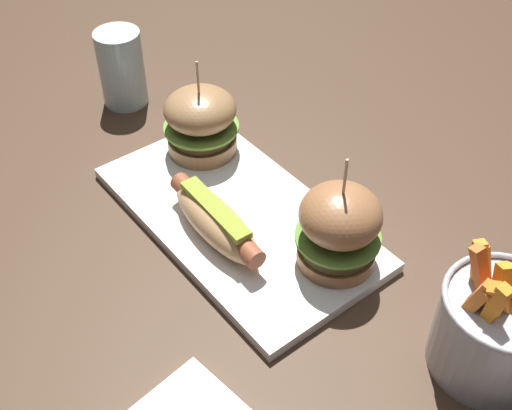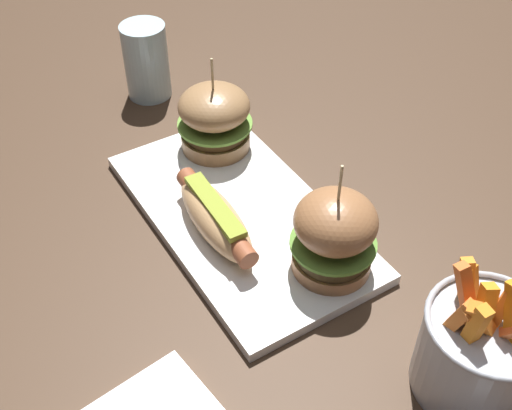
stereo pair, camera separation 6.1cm
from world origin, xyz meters
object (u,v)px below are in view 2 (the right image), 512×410
(slider_left, at_px, (215,118))
(fries_bucket, at_px, (481,351))
(slider_right, at_px, (334,234))
(water_glass, at_px, (146,61))
(hot_dog, at_px, (215,217))
(platter_main, at_px, (240,215))

(slider_left, xyz_separation_m, fries_bucket, (0.45, 0.03, -0.01))
(slider_left, xyz_separation_m, slider_right, (0.26, 0.00, 0.01))
(fries_bucket, relative_size, water_glass, 1.29)
(hot_dog, relative_size, slider_right, 1.14)
(platter_main, xyz_separation_m, slider_left, (-0.13, 0.04, 0.05))
(fries_bucket, bearing_deg, slider_left, -175.71)
(slider_right, bearing_deg, platter_main, -162.73)
(platter_main, relative_size, slider_right, 2.52)
(platter_main, relative_size, fries_bucket, 2.47)
(slider_right, bearing_deg, water_glass, -178.02)
(slider_left, xyz_separation_m, water_glass, (-0.19, -0.01, -0.00))
(fries_bucket, distance_m, water_glass, 0.64)
(slider_left, bearing_deg, hot_dog, -29.18)
(platter_main, bearing_deg, slider_left, 163.42)
(slider_left, relative_size, fries_bucket, 0.91)
(platter_main, xyz_separation_m, hot_dog, (0.02, -0.04, 0.03))
(hot_dog, distance_m, slider_left, 0.17)
(platter_main, height_order, hot_dog, hot_dog)
(slider_right, distance_m, water_glass, 0.45)
(platter_main, distance_m, fries_bucket, 0.33)
(slider_right, height_order, fries_bucket, slider_right)
(platter_main, relative_size, water_glass, 3.19)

